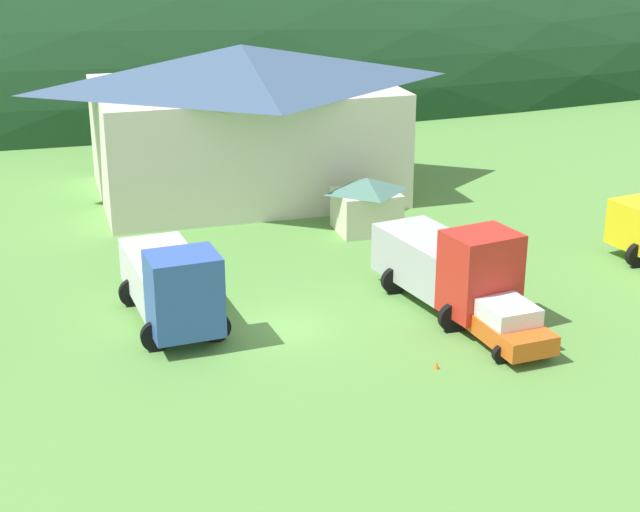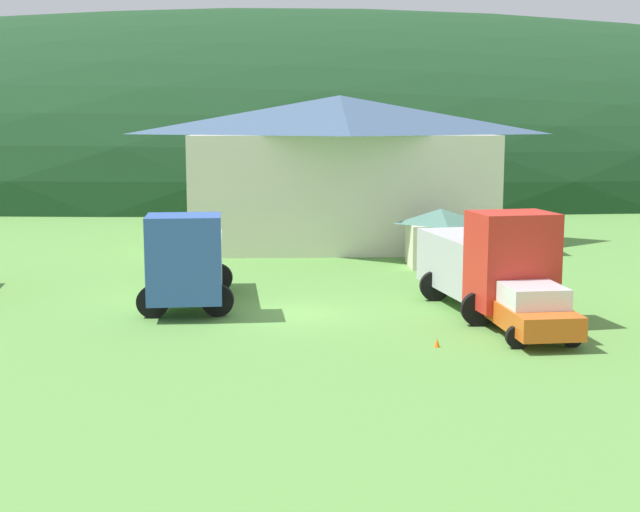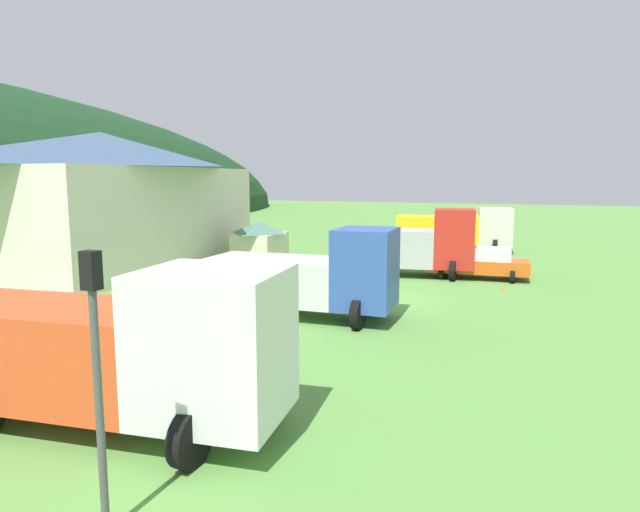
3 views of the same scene
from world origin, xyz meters
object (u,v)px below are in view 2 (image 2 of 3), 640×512
traffic_cone_near_pickup (437,347)px  crane_truck_red (488,261)px  depot_building (339,167)px  play_shed_cream (440,237)px  service_pickup_orange (526,308)px  box_truck_blue (187,260)px

traffic_cone_near_pickup → crane_truck_red: bearing=61.9°
depot_building → play_shed_cream: 9.63m
depot_building → play_shed_cream: (4.15, -8.25, -2.74)m
crane_truck_red → traffic_cone_near_pickup: size_ratio=13.76×
crane_truck_red → service_pickup_orange: size_ratio=1.34×
play_shed_cream → box_truck_blue: size_ratio=0.42×
play_shed_cream → traffic_cone_near_pickup: bearing=-100.1°
traffic_cone_near_pickup → play_shed_cream: bearing=79.9°
depot_building → crane_truck_red: depot_building is taller
play_shed_cream → traffic_cone_near_pickup: (-2.59, -14.50, -1.37)m
box_truck_blue → traffic_cone_near_pickup: box_truck_blue is taller
depot_building → traffic_cone_near_pickup: size_ratio=31.83×
crane_truck_red → service_pickup_orange: 3.46m
service_pickup_orange → box_truck_blue: bearing=-118.4°
box_truck_blue → crane_truck_red: 10.62m
depot_building → box_truck_blue: 17.87m
depot_building → box_truck_blue: size_ratio=2.27×
play_shed_cream → crane_truck_red: 9.78m
box_truck_blue → traffic_cone_near_pickup: 10.27m
box_truck_blue → service_pickup_orange: bearing=62.0°
box_truck_blue → service_pickup_orange: box_truck_blue is taller
play_shed_cream → crane_truck_red: bearing=-90.3°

